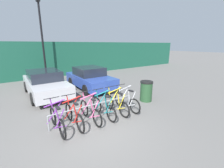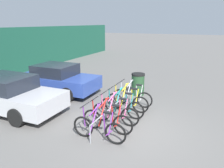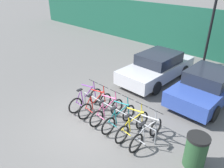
# 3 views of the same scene
# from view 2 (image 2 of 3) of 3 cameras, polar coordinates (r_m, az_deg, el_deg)

# --- Properties ---
(ground_plane) EXTENTS (120.00, 120.00, 0.00)m
(ground_plane) POSITION_cam_2_polar(r_m,az_deg,el_deg) (7.29, 4.13, -11.52)
(ground_plane) COLOR #605E5B
(bike_rack) EXTENTS (3.55, 0.04, 0.57)m
(bike_rack) POSITION_cam_2_polar(r_m,az_deg,el_deg) (7.71, 0.64, -5.94)
(bike_rack) COLOR gray
(bike_rack) RESTS_ON ground
(bicycle_purple) EXTENTS (0.68, 1.71, 1.05)m
(bicycle_purple) POSITION_cam_2_polar(r_m,az_deg,el_deg) (6.46, -3.48, -11.54)
(bicycle_purple) COLOR black
(bicycle_purple) RESTS_ON ground
(bicycle_red) EXTENTS (0.68, 1.71, 1.05)m
(bicycle_red) POSITION_cam_2_polar(r_m,az_deg,el_deg) (6.92, -1.26, -9.54)
(bicycle_red) COLOR black
(bicycle_red) RESTS_ON ground
(bicycle_pink) EXTENTS (0.68, 1.71, 1.05)m
(bicycle_pink) POSITION_cam_2_polar(r_m,az_deg,el_deg) (7.45, 0.83, -7.61)
(bicycle_pink) COLOR black
(bicycle_pink) RESTS_ON ground
(bicycle_teal) EXTENTS (0.68, 1.71, 1.05)m
(bicycle_teal) POSITION_cam_2_polar(r_m,az_deg,el_deg) (7.96, 2.52, -6.04)
(bicycle_teal) COLOR black
(bicycle_teal) RESTS_ON ground
(bicycle_yellow) EXTENTS (0.68, 1.71, 1.05)m
(bicycle_yellow) POSITION_cam_2_polar(r_m,az_deg,el_deg) (8.50, 4.04, -4.61)
(bicycle_yellow) COLOR black
(bicycle_yellow) RESTS_ON ground
(bicycle_silver) EXTENTS (0.68, 1.71, 1.05)m
(bicycle_silver) POSITION_cam_2_polar(r_m,az_deg,el_deg) (9.01, 5.28, -3.44)
(bicycle_silver) COLOR black
(bicycle_silver) RESTS_ON ground
(car_silver) EXTENTS (1.91, 4.44, 1.40)m
(car_silver) POSITION_cam_2_polar(r_m,az_deg,el_deg) (9.28, -25.67, -2.37)
(car_silver) COLOR #B7B7BC
(car_silver) RESTS_ON ground
(car_blue) EXTENTS (1.91, 3.93, 1.40)m
(car_blue) POSITION_cam_2_polar(r_m,az_deg,el_deg) (10.91, -14.08, 1.29)
(car_blue) COLOR #2D479E
(car_blue) RESTS_ON ground
(trash_bin) EXTENTS (0.63, 0.63, 1.03)m
(trash_bin) POSITION_cam_2_polar(r_m,az_deg,el_deg) (10.41, 6.77, -0.00)
(trash_bin) COLOR #234728
(trash_bin) RESTS_ON ground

